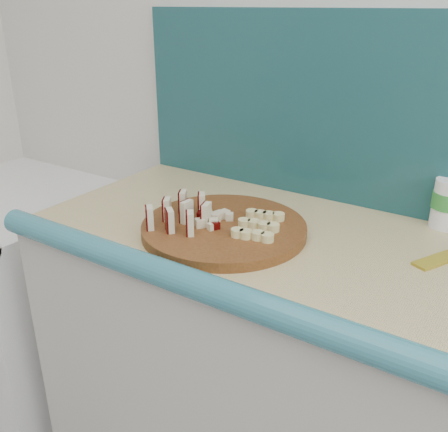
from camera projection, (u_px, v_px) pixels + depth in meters
The scene contains 6 objects.
porcelain_fixture at pixel (30, 289), 1.92m from camera, with size 0.70×0.72×0.84m.
cutting_board at pixel (224, 228), 1.20m from camera, with size 0.40×0.40×0.02m, color #4E2A10.
apple_wedges at pixel (182, 212), 1.19m from camera, with size 0.12×0.17×0.05m.
apple_chunks at pixel (214, 218), 1.20m from camera, with size 0.06×0.06×0.02m.
banana_slices at pixel (259, 225), 1.16m from camera, with size 0.13×0.16×0.02m.
canister at pixel (448, 203), 1.21m from camera, with size 0.08×0.08×0.12m.
Camera 1 is at (0.08, 0.52, 1.42)m, focal length 40.00 mm.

